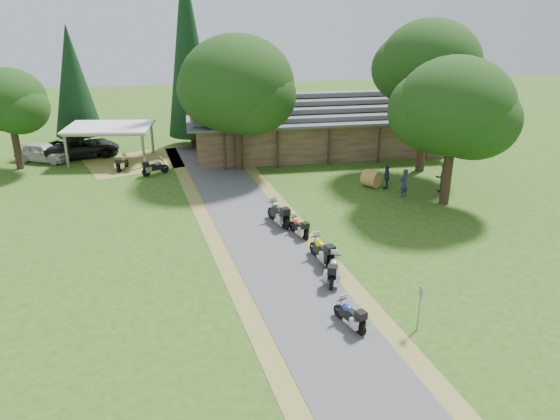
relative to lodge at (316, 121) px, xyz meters
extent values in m
plane|color=#254C15|center=(-6.00, -24.00, -2.45)|extent=(120.00, 120.00, 0.00)
plane|color=#494A4C|center=(-6.50, -20.00, -2.45)|extent=(51.95, 51.95, 0.00)
imported|color=silver|center=(-22.02, 0.27, -1.49)|extent=(4.59, 6.22, 1.91)
imported|color=black|center=(-19.21, 1.03, -1.22)|extent=(4.25, 6.89, 2.46)
imported|color=navy|center=(3.09, -12.10, -1.32)|extent=(0.79, 0.73, 2.25)
imported|color=navy|center=(6.08, -11.45, -1.33)|extent=(0.72, 0.58, 2.25)
imported|color=navy|center=(2.55, -10.37, -1.46)|extent=(0.52, 0.64, 1.99)
cylinder|color=#AB853E|center=(1.67, -9.78, -1.87)|extent=(1.56, 1.55, 1.15)
cone|color=black|center=(-10.20, 2.88, 5.24)|extent=(4.04, 4.04, 15.37)
cone|color=black|center=(-19.84, 4.65, 2.65)|extent=(3.96, 3.96, 10.20)
camera|label=1|loc=(-10.47, -43.85, 10.30)|focal=35.00mm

